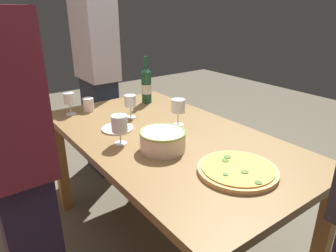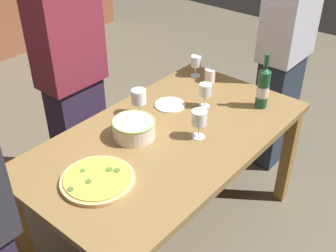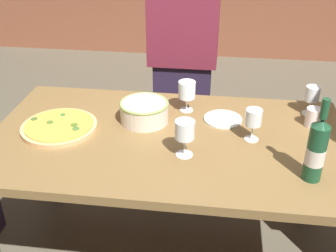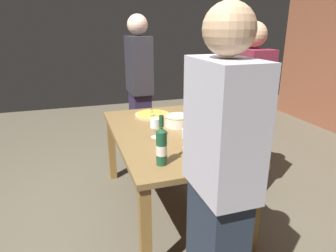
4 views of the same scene
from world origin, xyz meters
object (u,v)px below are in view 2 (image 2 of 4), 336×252
object	(u,v)px
wine_bottle	(263,87)
wine_glass_far_left	(139,97)
side_plate	(170,105)
serving_bowl	(134,128)
cup_amber	(210,75)
person_guest_right	(285,53)
person_guest_left	(72,78)
dining_table	(168,148)
wine_glass_by_bottle	(199,119)
pizza	(98,180)
wine_glass_near_pizza	(196,62)
wine_glass_far_right	(205,91)

from	to	relation	value
wine_bottle	wine_glass_far_left	world-z (taller)	wine_bottle
wine_glass_far_left	side_plate	size ratio (longest dim) A/B	0.85
serving_bowl	side_plate	world-z (taller)	serving_bowl
side_plate	serving_bowl	bearing A→B (deg)	-171.09
cup_amber	person_guest_right	size ratio (longest dim) A/B	0.05
wine_bottle	person_guest_left	world-z (taller)	person_guest_left
dining_table	person_guest_right	size ratio (longest dim) A/B	0.93
wine_glass_by_bottle	wine_glass_far_left	distance (m)	0.40
wine_glass_far_left	wine_glass_by_bottle	bearing A→B (deg)	-85.90
wine_glass_by_bottle	person_guest_left	bearing A→B (deg)	96.11
pizza	wine_glass_by_bottle	xyz separation A→B (m)	(0.59, -0.14, 0.10)
dining_table	side_plate	size ratio (longest dim) A/B	8.80
person_guest_right	wine_glass_near_pizza	bearing A→B (deg)	-36.17
serving_bowl	wine_glass_far_right	size ratio (longest dim) A/B	1.57
dining_table	person_guest_right	bearing A→B (deg)	-5.05
pizza	wine_glass_near_pizza	size ratio (longest dim) A/B	2.40
dining_table	wine_bottle	distance (m)	0.66
side_plate	person_guest_left	bearing A→B (deg)	113.12
pizza	person_guest_right	world-z (taller)	person_guest_right
wine_glass_near_pizza	dining_table	bearing A→B (deg)	-154.91
wine_bottle	side_plate	distance (m)	0.55
wine_glass_by_bottle	cup_amber	size ratio (longest dim) A/B	1.81
pizza	person_guest_left	distance (m)	0.92
wine_bottle	wine_glass_by_bottle	distance (m)	0.50
wine_bottle	wine_glass_by_bottle	size ratio (longest dim) A/B	2.10
wine_glass_near_pizza	wine_glass_by_bottle	size ratio (longest dim) A/B	0.90
side_plate	person_guest_right	distance (m)	0.93
pizza	wine_bottle	bearing A→B (deg)	-12.24
side_plate	person_guest_right	bearing A→B (deg)	-17.90
wine_glass_far_right	serving_bowl	bearing A→B (deg)	168.10
dining_table	person_guest_right	xyz separation A→B (m)	(1.12, -0.10, 0.22)
side_plate	person_guest_right	world-z (taller)	person_guest_right
serving_bowl	side_plate	bearing A→B (deg)	8.91
wine_bottle	wine_glass_near_pizza	world-z (taller)	wine_bottle
dining_table	wine_glass_by_bottle	distance (m)	0.26
wine_glass_far_left	serving_bowl	bearing A→B (deg)	-144.01
cup_amber	person_guest_right	world-z (taller)	person_guest_right
dining_table	person_guest_right	distance (m)	1.15
person_guest_left	wine_glass_far_right	bearing A→B (deg)	25.92
wine_glass_near_pizza	side_plate	size ratio (longest dim) A/B	0.79
side_plate	wine_glass_far_left	bearing A→B (deg)	156.84
wine_glass_far_right	side_plate	bearing A→B (deg)	128.04
wine_glass_far_right	wine_bottle	bearing A→B (deg)	-50.38
wine_glass_near_pizza	cup_amber	bearing A→B (deg)	-92.57
dining_table	pizza	distance (m)	0.51
pizza	wine_glass_far_right	bearing A→B (deg)	1.48
wine_glass_by_bottle	person_guest_right	xyz separation A→B (m)	(1.04, 0.04, 0.01)
dining_table	wine_glass_by_bottle	size ratio (longest dim) A/B	10.03
wine_glass_far_right	cup_amber	world-z (taller)	wine_glass_far_right
serving_bowl	wine_bottle	size ratio (longest dim) A/B	0.69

